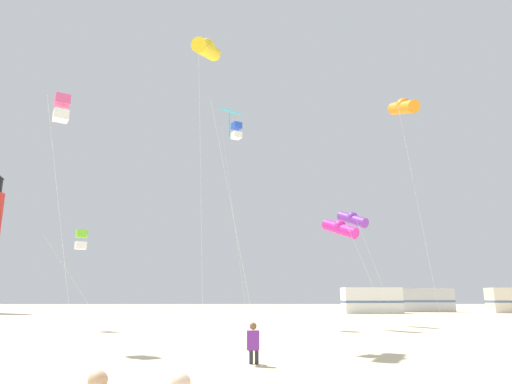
% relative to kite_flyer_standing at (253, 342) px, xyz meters
% --- Properties ---
extents(kite_flyer_standing, '(0.36, 0.52, 1.16)m').
position_rel_kite_flyer_standing_xyz_m(kite_flyer_standing, '(0.00, 0.00, 0.00)').
color(kite_flyer_standing, '#722D99').
rests_on(kite_flyer_standing, ground).
extents(kite_tube_violet, '(3.51, 3.75, 7.82)m').
position_rel_kite_flyer_standing_xyz_m(kite_tube_violet, '(7.07, 17.52, 6.50)').
color(kite_tube_violet, silver).
rests_on(kite_tube_violet, ground).
extents(kite_box_blue, '(1.87, 1.41, 13.66)m').
position_rel_kite_flyer_standing_xyz_m(kite_box_blue, '(-1.03, 16.25, 12.44)').
color(kite_box_blue, silver).
rests_on(kite_box_blue, ground).
extents(kite_box_lime, '(3.51, 2.66, 5.74)m').
position_rel_kite_flyer_standing_xyz_m(kite_box_lime, '(-10.15, 13.67, 4.55)').
color(kite_box_lime, silver).
rests_on(kite_box_lime, ground).
extents(kite_diamond_cyan, '(1.98, 1.85, 9.99)m').
position_rel_kite_flyer_standing_xyz_m(kite_diamond_cyan, '(-0.98, 5.07, 8.76)').
color(kite_diamond_cyan, silver).
rests_on(kite_diamond_cyan, ground).
extents(kite_tube_gold, '(1.23, 2.59, 13.89)m').
position_rel_kite_flyer_standing_xyz_m(kite_tube_gold, '(-2.15, 5.80, 12.58)').
color(kite_tube_gold, silver).
rests_on(kite_tube_gold, ground).
extents(kite_box_rainbow, '(1.81, 1.81, 10.35)m').
position_rel_kite_flyer_standing_xyz_m(kite_box_rainbow, '(-8.23, 4.91, 9.15)').
color(kite_box_rainbow, silver).
rests_on(kite_box_rainbow, ground).
extents(kite_tube_orange, '(1.51, 2.57, 12.79)m').
position_rel_kite_flyer_standing_xyz_m(kite_tube_orange, '(8.39, 9.77, 11.47)').
color(kite_tube_orange, silver).
rests_on(kite_tube_orange, ground).
extents(kite_tube_magenta, '(3.74, 3.86, 6.62)m').
position_rel_kite_flyer_standing_xyz_m(kite_tube_magenta, '(5.43, 13.83, 5.31)').
color(kite_tube_magenta, silver).
rests_on(kite_tube_magenta, ground).
extents(rv_van_white, '(6.55, 2.68, 2.80)m').
position_rel_kite_flyer_standing_xyz_m(rv_van_white, '(13.47, 37.78, 0.78)').
color(rv_van_white, white).
rests_on(rv_van_white, ground).
extents(rv_van_silver, '(6.61, 2.88, 2.80)m').
position_rel_kite_flyer_standing_xyz_m(rv_van_silver, '(21.39, 42.83, 0.78)').
color(rv_van_silver, '#B7BABF').
rests_on(rv_van_silver, ground).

